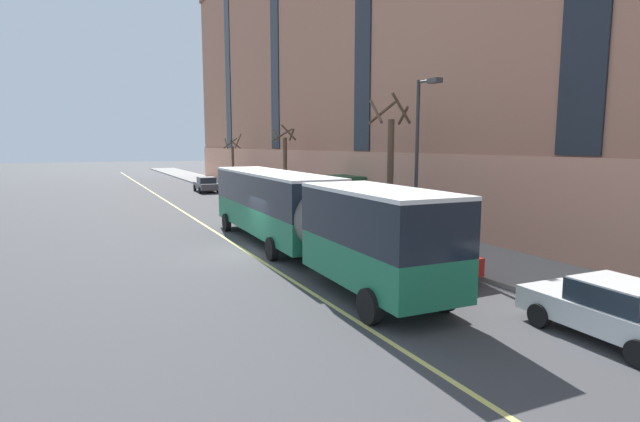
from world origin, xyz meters
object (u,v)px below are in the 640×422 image
parked_car_red_0 (426,254)px  street_lamp (420,149)px  street_tree_far_downtown (233,162)px  parked_car_red_1 (237,194)px  street_tree_mid_block (390,163)px  parked_car_white_2 (612,310)px  parked_car_black_5 (340,226)px  street_tree_far_uptown (285,163)px  city_bus (298,210)px  parked_car_darkgray_6 (206,184)px  parked_car_darkgray_3 (283,208)px

parked_car_red_0 → street_lamp: bearing=57.9°
street_tree_far_downtown → parked_car_red_1: bearing=-104.8°
street_tree_mid_block → street_lamp: size_ratio=0.98×
parked_car_red_1 → parked_car_white_2: size_ratio=0.97×
parked_car_red_0 → parked_car_black_5: size_ratio=1.01×
parked_car_red_0 → parked_car_black_5: (0.12, 7.13, -0.00)m
street_tree_far_uptown → street_lamp: bearing=-94.6°
city_bus → street_tree_mid_block: (6.65, 2.90, 1.83)m
city_bus → street_tree_far_uptown: street_tree_far_uptown is taller
parked_car_black_5 → street_tree_mid_block: 4.57m
parked_car_darkgray_6 → parked_car_darkgray_3: bearing=-90.0°
parked_car_darkgray_3 → street_tree_mid_block: street_tree_mid_block is taller
parked_car_red_0 → street_tree_mid_block: size_ratio=0.60×
parked_car_darkgray_3 → street_tree_mid_block: 8.76m
street_tree_far_uptown → city_bus: bearing=-110.3°
parked_car_darkgray_6 → street_lamp: street_lamp is taller
parked_car_black_5 → street_lamp: size_ratio=0.58×
parked_car_red_1 → street_tree_far_uptown: size_ratio=0.69×
street_lamp → street_tree_far_downtown: bearing=87.4°
parked_car_black_5 → city_bus: bearing=-144.2°
parked_car_red_1 → parked_car_white_2: same height
city_bus → parked_car_red_1: city_bus is taller
parked_car_red_1 → parked_car_darkgray_3: same height
parked_car_red_1 → street_tree_far_downtown: size_ratio=0.74×
parked_car_red_0 → street_tree_far_downtown: street_tree_far_downtown is taller
parked_car_red_0 → street_tree_far_downtown: 38.13m
street_tree_far_downtown → street_lamp: (-1.60, -34.94, 1.66)m
parked_car_darkgray_6 → street_tree_mid_block: (3.26, -28.91, 3.11)m
parked_car_darkgray_3 → street_tree_far_downtown: bearing=81.8°
parked_car_black_5 → street_tree_far_uptown: street_tree_far_uptown is taller
parked_car_red_0 → street_tree_mid_block: (3.43, 7.62, 3.11)m
parked_car_red_0 → parked_car_darkgray_6: 36.53m
parked_car_darkgray_6 → street_lamp: size_ratio=0.63×
parked_car_red_0 → parked_car_red_1: 25.56m
parked_car_red_1 → street_tree_mid_block: 18.49m
parked_car_darkgray_3 → street_tree_far_uptown: (3.26, 7.63, 2.60)m
parked_car_darkgray_3 → street_tree_far_uptown: size_ratio=0.73×
parked_car_red_1 → parked_car_darkgray_3: (-0.02, -10.43, 0.00)m
city_bus → parked_car_darkgray_3: bearing=71.9°
city_bus → parked_car_darkgray_6: (3.39, 31.81, -1.28)m
parked_car_darkgray_6 → street_tree_mid_block: 29.26m
parked_car_red_1 → parked_car_darkgray_6: same height
parked_car_white_2 → street_tree_far_uptown: bearing=83.8°
parked_car_darkgray_6 → street_tree_far_downtown: bearing=22.8°
parked_car_red_0 → city_bus: bearing=124.2°
parked_car_white_2 → street_tree_far_downtown: (3.30, 45.19, 2.26)m
parked_car_darkgray_3 → street_lamp: bearing=-82.1°
parked_car_red_0 → parked_car_darkgray_3: bearing=89.3°
parked_car_red_1 → parked_car_darkgray_3: bearing=-90.1°
street_tree_far_uptown → parked_car_white_2: bearing=-96.2°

